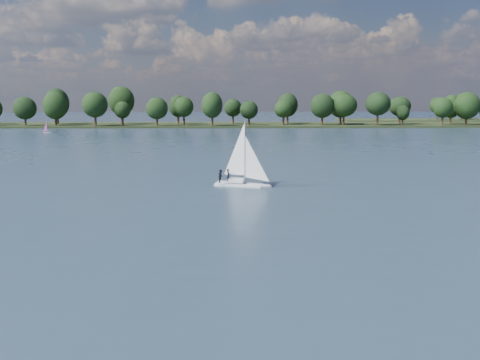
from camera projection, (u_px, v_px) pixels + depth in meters
name	position (u px, v px, depth m)	size (l,w,h in m)	color
ground	(267.00, 151.00, 119.32)	(700.00, 700.00, 0.00)	#233342
far_shore	(248.00, 126.00, 230.00)	(660.00, 40.00, 1.50)	black
sailboat	(240.00, 167.00, 70.89)	(7.20, 4.05, 9.14)	white
dinghy_pink	(47.00, 130.00, 182.73)	(2.60, 1.05, 4.13)	silver
treeline	(243.00, 107.00, 225.35)	(562.69, 74.31, 18.35)	black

